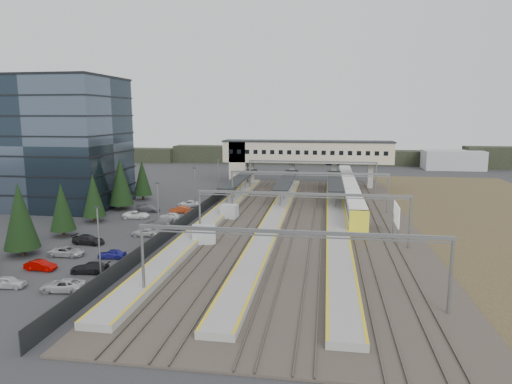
% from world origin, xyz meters
% --- Properties ---
extents(ground, '(220.00, 220.00, 0.00)m').
position_xyz_m(ground, '(0.00, 0.00, 0.00)').
color(ground, '#2B2B2D').
rests_on(ground, ground).
extents(office_building, '(24.30, 18.30, 24.30)m').
position_xyz_m(office_building, '(-36.00, 12.00, 12.19)').
color(office_building, '#3C495A').
rests_on(office_building, ground).
extents(conifer_row, '(4.42, 49.82, 9.50)m').
position_xyz_m(conifer_row, '(-22.00, -3.86, 4.84)').
color(conifer_row, black).
rests_on(conifer_row, ground).
extents(car_park, '(10.59, 44.86, 1.29)m').
position_xyz_m(car_park, '(-13.10, -7.50, 0.61)').
color(car_park, '#BCBDC1').
rests_on(car_park, ground).
extents(lampposts, '(0.50, 53.25, 8.07)m').
position_xyz_m(lampposts, '(-8.00, 1.25, 4.34)').
color(lampposts, slate).
rests_on(lampposts, ground).
extents(fence, '(0.08, 90.00, 2.00)m').
position_xyz_m(fence, '(-6.50, 5.00, 1.00)').
color(fence, '#26282B').
rests_on(fence, ground).
extents(relay_cabin_near, '(3.58, 3.00, 2.58)m').
position_xyz_m(relay_cabin_near, '(-0.99, -9.70, 1.29)').
color(relay_cabin_near, '#A2A5A7').
rests_on(relay_cabin_near, ground).
extents(relay_cabin_far, '(2.87, 2.47, 2.44)m').
position_xyz_m(relay_cabin_far, '(-0.76, 5.65, 1.22)').
color(relay_cabin_far, '#A2A5A7').
rests_on(relay_cabin_far, ground).
extents(rail_corridor, '(34.00, 90.00, 0.92)m').
position_xyz_m(rail_corridor, '(9.34, 5.00, 0.29)').
color(rail_corridor, '#322E27').
rests_on(rail_corridor, ground).
extents(canopies, '(23.10, 30.00, 3.28)m').
position_xyz_m(canopies, '(7.00, 27.00, 3.92)').
color(canopies, black).
rests_on(canopies, ground).
extents(footbridge, '(40.40, 6.40, 11.20)m').
position_xyz_m(footbridge, '(7.70, 42.00, 7.93)').
color(footbridge, '#B5AA90').
rests_on(footbridge, ground).
extents(gantries, '(28.40, 62.28, 7.17)m').
position_xyz_m(gantries, '(12.00, 3.00, 6.00)').
color(gantries, slate).
rests_on(gantries, ground).
extents(train, '(2.82, 58.90, 3.55)m').
position_xyz_m(train, '(20.00, 26.41, 2.02)').
color(train, white).
rests_on(train, ground).
extents(billboard, '(0.29, 5.84, 4.93)m').
position_xyz_m(billboard, '(25.12, -2.60, 3.30)').
color(billboard, slate).
rests_on(billboard, ground).
extents(treeline_far, '(170.00, 19.00, 7.00)m').
position_xyz_m(treeline_far, '(23.81, 92.28, 2.95)').
color(treeline_far, black).
rests_on(treeline_far, ground).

